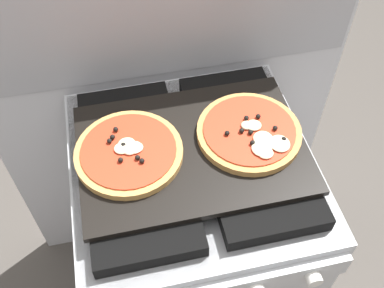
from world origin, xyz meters
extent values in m
cube|color=silver|center=(0.00, 0.34, 0.78)|extent=(1.10, 0.03, 1.55)
cube|color=#B7BABF|center=(0.00, 0.00, 0.43)|extent=(0.60, 0.60, 0.86)
cube|color=black|center=(0.00, 0.00, 0.85)|extent=(0.59, 0.59, 0.01)
cube|color=black|center=(-0.14, 0.00, 0.88)|extent=(0.24, 0.51, 0.04)
cube|color=black|center=(0.14, 0.00, 0.88)|extent=(0.24, 0.51, 0.04)
cylinder|color=silver|center=(0.20, -0.33, 0.80)|extent=(0.04, 0.02, 0.04)
cube|color=black|center=(0.00, 0.00, 0.91)|extent=(0.54, 0.38, 0.02)
cylinder|color=tan|center=(-0.15, 0.01, 0.93)|extent=(0.25, 0.25, 0.02)
cylinder|color=red|center=(-0.15, 0.01, 0.94)|extent=(0.22, 0.22, 0.00)
ellipsoid|color=beige|center=(-0.16, 0.01, 0.94)|extent=(0.04, 0.04, 0.01)
ellipsoid|color=beige|center=(-0.15, 0.02, 0.94)|extent=(0.04, 0.03, 0.01)
ellipsoid|color=beige|center=(-0.14, 0.01, 0.94)|extent=(0.04, 0.04, 0.01)
ellipsoid|color=beige|center=(-0.15, 0.00, 0.94)|extent=(0.03, 0.03, 0.01)
ellipsoid|color=beige|center=(-0.13, 0.01, 0.94)|extent=(0.04, 0.04, 0.01)
ellipsoid|color=beige|center=(-0.14, 0.01, 0.94)|extent=(0.03, 0.02, 0.01)
sphere|color=black|center=(-0.17, 0.07, 0.94)|extent=(0.01, 0.01, 0.01)
sphere|color=black|center=(-0.18, 0.05, 0.94)|extent=(0.01, 0.01, 0.01)
sphere|color=black|center=(-0.16, 0.02, 0.94)|extent=(0.01, 0.01, 0.01)
sphere|color=black|center=(-0.17, -0.02, 0.94)|extent=(0.01, 0.01, 0.01)
sphere|color=black|center=(-0.19, 0.04, 0.94)|extent=(0.01, 0.01, 0.01)
sphere|color=black|center=(-0.12, -0.04, 0.94)|extent=(0.01, 0.01, 0.01)
sphere|color=black|center=(-0.13, -0.03, 0.94)|extent=(0.01, 0.01, 0.01)
cylinder|color=#C18947|center=(0.14, 0.01, 0.93)|extent=(0.25, 0.25, 0.02)
cylinder|color=red|center=(0.14, 0.01, 0.94)|extent=(0.22, 0.22, 0.00)
ellipsoid|color=beige|center=(0.20, -0.06, 0.94)|extent=(0.05, 0.05, 0.01)
ellipsoid|color=beige|center=(0.16, -0.07, 0.94)|extent=(0.04, 0.03, 0.01)
ellipsoid|color=beige|center=(0.15, -0.06, 0.94)|extent=(0.05, 0.05, 0.01)
ellipsoid|color=beige|center=(0.16, -0.03, 0.94)|extent=(0.05, 0.05, 0.01)
ellipsoid|color=beige|center=(0.15, 0.01, 0.94)|extent=(0.04, 0.04, 0.01)
ellipsoid|color=beige|center=(0.14, 0.02, 0.94)|extent=(0.03, 0.03, 0.01)
sphere|color=black|center=(0.12, 0.00, 0.94)|extent=(0.01, 0.01, 0.01)
sphere|color=black|center=(0.14, -0.01, 0.94)|extent=(0.01, 0.01, 0.01)
sphere|color=black|center=(0.17, 0.04, 0.94)|extent=(0.01, 0.01, 0.01)
sphere|color=black|center=(0.14, 0.04, 0.94)|extent=(0.01, 0.01, 0.01)
sphere|color=black|center=(0.21, -0.05, 0.94)|extent=(0.01, 0.01, 0.01)
sphere|color=black|center=(0.20, -0.01, 0.94)|extent=(0.01, 0.01, 0.01)
sphere|color=black|center=(0.13, -0.04, 0.94)|extent=(0.01, 0.01, 0.01)
sphere|color=black|center=(0.08, 0.00, 0.94)|extent=(0.01, 0.01, 0.01)
camera|label=1|loc=(-0.15, -0.65, 1.75)|focal=42.04mm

